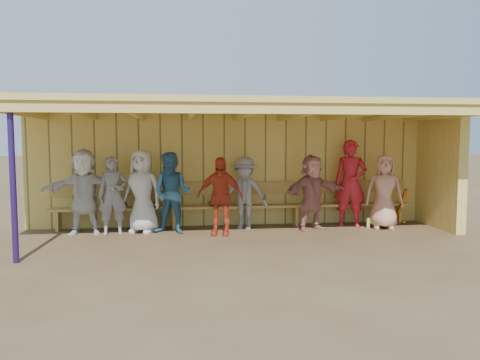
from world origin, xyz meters
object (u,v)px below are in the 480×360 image
(player_extra, at_px, (84,192))
(player_f, at_px, (312,192))
(player_b, at_px, (142,191))
(player_h, at_px, (384,192))
(player_e, at_px, (244,193))
(bench, at_px, (235,201))
(player_d, at_px, (220,196))
(player_a, at_px, (113,195))
(player_g, at_px, (351,183))
(player_c, at_px, (172,193))

(player_extra, bearing_deg, player_f, -1.69)
(player_b, distance_m, player_h, 4.91)
(player_e, distance_m, bench, 0.40)
(player_d, bearing_deg, player_a, -174.43)
(player_g, xyz_separation_m, player_extra, (-5.41, -0.17, -0.08))
(bench, bearing_deg, player_e, -64.19)
(player_c, bearing_deg, player_f, 19.64)
(player_b, xyz_separation_m, player_extra, (-1.10, -0.04, 0.01))
(player_f, height_order, player_g, player_g)
(player_extra, height_order, bench, player_extra)
(player_b, height_order, player_h, player_b)
(player_e, height_order, bench, player_e)
(player_f, distance_m, player_extra, 4.50)
(bench, bearing_deg, player_g, -7.22)
(player_b, bearing_deg, bench, 36.14)
(player_f, relative_size, player_g, 0.84)
(player_e, bearing_deg, player_extra, -158.42)
(player_e, height_order, player_extra, player_extra)
(player_c, bearing_deg, player_b, -176.18)
(player_h, height_order, player_extra, player_extra)
(player_c, xyz_separation_m, player_extra, (-1.68, 0.13, 0.04))
(player_b, bearing_deg, player_g, 24.92)
(player_g, xyz_separation_m, player_h, (0.59, -0.35, -0.15))
(player_d, bearing_deg, player_e, 59.79)
(player_c, xyz_separation_m, player_d, (0.92, -0.26, -0.04))
(player_a, xyz_separation_m, player_g, (4.86, 0.23, 0.16))
(player_h, xyz_separation_m, bench, (-3.00, 0.66, -0.24))
(player_b, distance_m, player_f, 3.40)
(player_a, xyz_separation_m, player_e, (2.60, 0.23, -0.02))
(player_a, relative_size, player_d, 1.01)
(player_extra, bearing_deg, player_g, 1.65)
(player_f, bearing_deg, player_g, -5.69)
(player_c, distance_m, player_g, 3.74)
(player_g, bearing_deg, player_f, -143.47)
(player_b, xyz_separation_m, player_h, (4.90, -0.22, -0.05))
(player_a, relative_size, player_extra, 0.91)
(player_b, relative_size, player_h, 1.07)
(player_extra, bearing_deg, player_a, -6.39)
(player_c, distance_m, player_e, 1.50)
(player_c, bearing_deg, player_a, -163.89)
(player_d, xyz_separation_m, player_g, (2.81, 0.55, 0.16))
(player_f, bearing_deg, player_b, 154.05)
(player_d, distance_m, player_extra, 2.63)
(player_a, distance_m, player_e, 2.61)
(player_f, xyz_separation_m, player_h, (1.51, -0.06, 0.00))
(player_b, distance_m, player_c, 0.61)
(player_f, bearing_deg, player_a, 155.82)
(player_e, distance_m, player_extra, 3.16)
(player_d, bearing_deg, player_f, 22.46)
(player_f, xyz_separation_m, player_extra, (-4.49, 0.12, 0.07))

